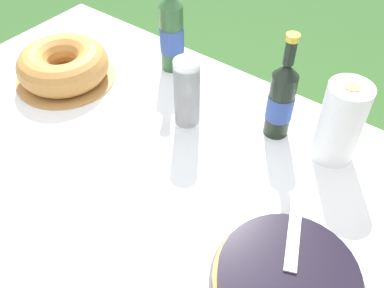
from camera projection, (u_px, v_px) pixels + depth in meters
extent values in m
cube|color=#A87A47|center=(137.00, 180.00, 1.11)|extent=(1.61, 1.08, 0.03)
cylinder|color=#A87A47|center=(96.00, 93.00, 1.96)|extent=(0.06, 0.06, 0.71)
cube|color=white|center=(136.00, 174.00, 1.10)|extent=(1.62, 1.09, 0.00)
cube|color=white|center=(247.00, 88.00, 1.44)|extent=(1.62, 0.00, 0.10)
cylinder|color=#38383D|center=(286.00, 284.00, 0.87)|extent=(0.32, 0.32, 0.02)
cylinder|color=#B78447|center=(287.00, 281.00, 0.86)|extent=(0.30, 0.30, 0.01)
cylinder|color=black|center=(288.00, 276.00, 0.85)|extent=(0.28, 0.28, 0.03)
cube|color=silver|center=(294.00, 232.00, 0.90)|extent=(0.10, 0.19, 0.00)
cylinder|color=#B78447|center=(67.00, 78.00, 1.38)|extent=(0.32, 0.32, 0.01)
torus|color=#BC7F3D|center=(63.00, 64.00, 1.35)|extent=(0.29, 0.29, 0.10)
cylinder|color=white|center=(187.00, 111.00, 1.20)|extent=(0.07, 0.07, 0.09)
cylinder|color=white|center=(187.00, 108.00, 1.19)|extent=(0.07, 0.07, 0.09)
cylinder|color=white|center=(187.00, 104.00, 1.18)|extent=(0.07, 0.07, 0.09)
cylinder|color=white|center=(187.00, 100.00, 1.17)|extent=(0.07, 0.07, 0.09)
cylinder|color=white|center=(187.00, 97.00, 1.16)|extent=(0.07, 0.07, 0.09)
cylinder|color=white|center=(187.00, 93.00, 1.15)|extent=(0.07, 0.07, 0.09)
cylinder|color=white|center=(187.00, 89.00, 1.14)|extent=(0.07, 0.07, 0.09)
cylinder|color=white|center=(187.00, 85.00, 1.14)|extent=(0.07, 0.07, 0.09)
cylinder|color=white|center=(187.00, 81.00, 1.13)|extent=(0.07, 0.07, 0.09)
cylinder|color=white|center=(187.00, 77.00, 1.12)|extent=(0.07, 0.07, 0.09)
torus|color=white|center=(187.00, 62.00, 1.08)|extent=(0.07, 0.07, 0.01)
cylinder|color=#2D562D|center=(172.00, 38.00, 1.36)|extent=(0.08, 0.08, 0.22)
cylinder|color=#334C93|center=(172.00, 39.00, 1.36)|extent=(0.08, 0.08, 0.08)
cone|color=#2D562D|center=(170.00, 0.00, 1.27)|extent=(0.08, 0.08, 0.04)
cylinder|color=black|center=(280.00, 105.00, 1.14)|extent=(0.07, 0.07, 0.19)
cylinder|color=#334C93|center=(280.00, 106.00, 1.14)|extent=(0.07, 0.07, 0.07)
cone|color=black|center=(287.00, 70.00, 1.06)|extent=(0.07, 0.07, 0.04)
cylinder|color=black|center=(290.00, 52.00, 1.03)|extent=(0.03, 0.03, 0.06)
cylinder|color=gold|center=(293.00, 37.00, 1.00)|extent=(0.03, 0.03, 0.02)
cylinder|color=white|center=(340.00, 123.00, 1.07)|extent=(0.11, 0.11, 0.22)
cylinder|color=#9E7A56|center=(352.00, 87.00, 0.99)|extent=(0.04, 0.04, 0.00)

